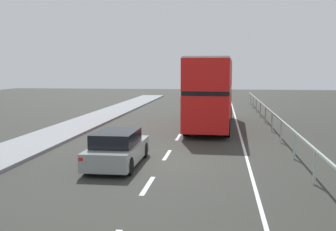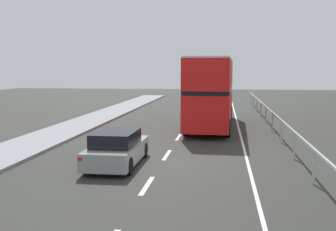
{
  "view_description": "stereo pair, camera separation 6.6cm",
  "coord_description": "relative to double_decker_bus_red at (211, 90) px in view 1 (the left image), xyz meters",
  "views": [
    {
      "loc": [
        2.32,
        -16.14,
        3.75
      ],
      "look_at": [
        -0.3,
        4.2,
        1.43
      ],
      "focal_mm": 44.43,
      "sensor_mm": 36.0,
      "label": 1
    },
    {
      "loc": [
        2.38,
        -16.13,
        3.75
      ],
      "look_at": [
        -0.3,
        4.2,
        1.43
      ],
      "focal_mm": 44.43,
      "sensor_mm": 36.0,
      "label": 2
    }
  ],
  "objects": [
    {
      "name": "bridge_side_railing",
      "position": [
        3.69,
        -1.79,
        -1.39
      ],
      "size": [
        0.1,
        42.0,
        1.18
      ],
      "color": "#AABBB2",
      "rests_on": "ground"
    },
    {
      "name": "hatchback_car_near",
      "position": [
        -3.33,
        -11.42,
        -1.69
      ],
      "size": [
        1.76,
        4.35,
        1.37
      ],
      "rotation": [
        0.0,
        0.0,
        0.0
      ],
      "color": "gray",
      "rests_on": "ground"
    },
    {
      "name": "double_decker_bus_red",
      "position": [
        0.0,
        0.0,
        0.0
      ],
      "size": [
        2.9,
        11.33,
        4.4
      ],
      "rotation": [
        0.0,
        0.0,
        -0.03
      ],
      "color": "red",
      "rests_on": "ground"
    },
    {
      "name": "lane_paint_markings",
      "position": [
        0.43,
        -1.87,
        -2.35
      ],
      "size": [
        3.55,
        46.0,
        0.01
      ],
      "color": "silver",
      "rests_on": "ground"
    },
    {
      "name": "ground_plane",
      "position": [
        -1.66,
        -10.79,
        -2.4
      ],
      "size": [
        74.16,
        120.0,
        0.1
      ],
      "primitive_type": "cube",
      "color": "#2D2D28"
    }
  ]
}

